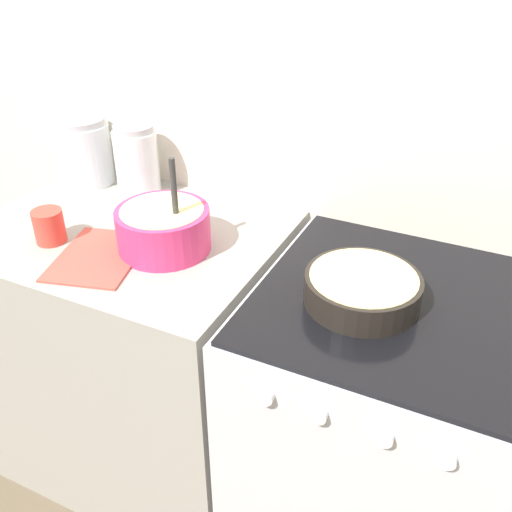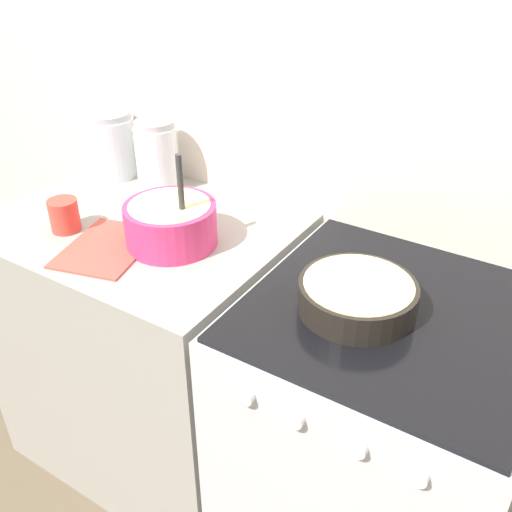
{
  "view_description": "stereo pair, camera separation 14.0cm",
  "coord_description": "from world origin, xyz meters",
  "px_view_note": "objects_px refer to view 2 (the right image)",
  "views": [
    {
      "loc": [
        0.51,
        -0.78,
        1.69
      ],
      "look_at": [
        0.0,
        0.29,
        0.96
      ],
      "focal_mm": 40.0,
      "sensor_mm": 36.0,
      "label": 1
    },
    {
      "loc": [
        0.64,
        -0.72,
        1.69
      ],
      "look_at": [
        0.0,
        0.29,
        0.96
      ],
      "focal_mm": 40.0,
      "sensor_mm": 36.0,
      "label": 2
    }
  ],
  "objects_px": {
    "mixing_bowl": "(171,222)",
    "baking_pan": "(357,295)",
    "storage_jar_left": "(110,148)",
    "storage_jar_middle": "(157,160)",
    "stove": "(372,445)",
    "tin_can": "(64,215)"
  },
  "relations": [
    {
      "from": "mixing_bowl",
      "to": "storage_jar_left",
      "type": "distance_m",
      "value": 0.54
    },
    {
      "from": "mixing_bowl",
      "to": "stove",
      "type": "bearing_deg",
      "value": 3.25
    },
    {
      "from": "baking_pan",
      "to": "mixing_bowl",
      "type": "bearing_deg",
      "value": 178.96
    },
    {
      "from": "mixing_bowl",
      "to": "baking_pan",
      "type": "relative_size",
      "value": 0.99
    },
    {
      "from": "stove",
      "to": "storage_jar_middle",
      "type": "height_order",
      "value": "storage_jar_middle"
    },
    {
      "from": "baking_pan",
      "to": "storage_jar_middle",
      "type": "height_order",
      "value": "storage_jar_middle"
    },
    {
      "from": "stove",
      "to": "baking_pan",
      "type": "xyz_separation_m",
      "value": [
        -0.07,
        -0.05,
        0.49
      ]
    },
    {
      "from": "stove",
      "to": "tin_can",
      "type": "xyz_separation_m",
      "value": [
        -0.92,
        -0.14,
        0.5
      ]
    },
    {
      "from": "mixing_bowl",
      "to": "storage_jar_middle",
      "type": "bearing_deg",
      "value": 135.64
    },
    {
      "from": "stove",
      "to": "tin_can",
      "type": "bearing_deg",
      "value": -171.57
    },
    {
      "from": "mixing_bowl",
      "to": "tin_can",
      "type": "relative_size",
      "value": 2.87
    },
    {
      "from": "storage_jar_left",
      "to": "storage_jar_middle",
      "type": "relative_size",
      "value": 0.97
    },
    {
      "from": "storage_jar_middle",
      "to": "stove",
      "type": "bearing_deg",
      "value": -14.23
    },
    {
      "from": "storage_jar_left",
      "to": "storage_jar_middle",
      "type": "bearing_deg",
      "value": 0.0
    },
    {
      "from": "mixing_bowl",
      "to": "storage_jar_left",
      "type": "relative_size",
      "value": 1.23
    },
    {
      "from": "mixing_bowl",
      "to": "storage_jar_left",
      "type": "xyz_separation_m",
      "value": [
        -0.47,
        0.26,
        0.03
      ]
    },
    {
      "from": "tin_can",
      "to": "storage_jar_middle",
      "type": "bearing_deg",
      "value": 84.18
    },
    {
      "from": "storage_jar_left",
      "to": "storage_jar_middle",
      "type": "xyz_separation_m",
      "value": [
        0.21,
        0.0,
        0.0
      ]
    },
    {
      "from": "stove",
      "to": "mixing_bowl",
      "type": "xyz_separation_m",
      "value": [
        -0.62,
        -0.04,
        0.52
      ]
    },
    {
      "from": "storage_jar_left",
      "to": "baking_pan",
      "type": "bearing_deg",
      "value": -14.82
    },
    {
      "from": "storage_jar_middle",
      "to": "storage_jar_left",
      "type": "bearing_deg",
      "value": -180.0
    },
    {
      "from": "storage_jar_middle",
      "to": "tin_can",
      "type": "xyz_separation_m",
      "value": [
        -0.04,
        -0.36,
        -0.05
      ]
    }
  ]
}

